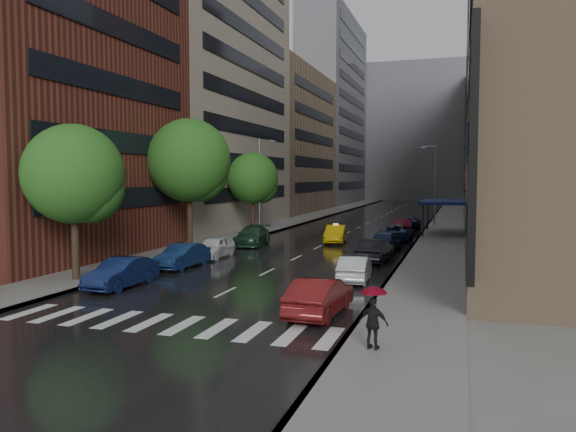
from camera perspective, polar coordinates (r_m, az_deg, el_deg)
name	(u,v)px	position (r m, az deg, el deg)	size (l,w,h in m)	color
ground	(186,311)	(23.76, -10.30, -9.52)	(220.00, 220.00, 0.00)	gray
road	(373,221)	(71.48, 8.59, -0.48)	(14.00, 140.00, 0.01)	black
sidewalk_left	(304,219)	(73.37, 1.63, -0.27)	(4.00, 140.00, 0.15)	gray
sidewalk_right	(447,222)	(70.68, 15.82, -0.58)	(4.00, 140.00, 0.15)	gray
crosswalk	(166,324)	(21.96, -12.28, -10.65)	(13.15, 2.80, 0.01)	silver
buildings_left	(281,106)	(83.97, -0.72, 11.15)	(8.00, 108.00, 38.00)	maroon
buildings_right	(499,102)	(77.85, 20.66, 10.76)	(8.05, 109.10, 36.00)	#937A5B
building_far	(417,133)	(139.26, 12.95, 8.21)	(40.00, 14.00, 32.00)	slate
tree_near	(74,174)	(31.30, -20.96, 3.98)	(5.19, 5.19, 8.28)	#382619
tree_mid	(189,161)	(42.28, -10.00, 5.56)	(6.17, 6.17, 9.83)	#382619
tree_far	(253,178)	(54.27, -3.61, 3.84)	(4.94, 4.94, 7.88)	#382619
taxi	(336,234)	(47.19, 4.87, -1.84)	(1.56, 4.48, 1.48)	yellow
parked_cars_left	(209,248)	(38.02, -8.01, -3.26)	(2.68, 23.21, 1.53)	#0D183F
parked_cars_right	(389,239)	(43.80, 10.18, -2.34)	(2.60, 44.19, 1.59)	#5C1212
ped_red_umbrella	(373,312)	(17.90, 8.68, -9.62)	(1.03, 0.82, 2.01)	black
street_lamp_left	(260,184)	(53.73, -2.82, 3.31)	(1.74, 0.22, 9.00)	gray
street_lamp_right	(435,183)	(65.52, 14.66, 3.31)	(1.74, 0.22, 9.00)	gray
awning	(443,202)	(55.53, 15.46, 1.38)	(4.00, 8.00, 3.12)	navy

